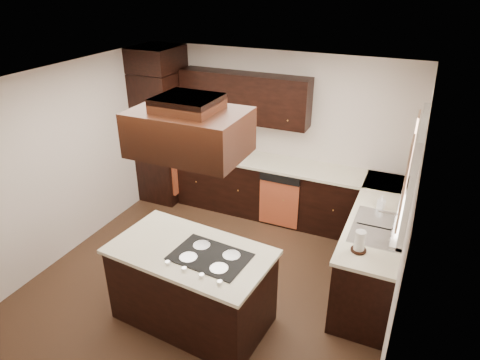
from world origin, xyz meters
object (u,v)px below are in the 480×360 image
Objects in this scene: range_hood at (189,132)px; spice_rack at (231,148)px; island at (192,287)px; oven_column at (163,137)px.

spice_rack is at bearing 106.09° from range_hood.
island is at bearing -87.34° from range_hood.
island is 2.56m from spice_rack.
range_hood reaches higher than island.
oven_column is 3.10m from island.
oven_column is 1.31× the size of island.
spice_rack is at bearing 110.45° from island.
range_hood is 3.29× the size of spice_rack.
range_hood is (-0.01, 0.13, 1.72)m from island.
island is at bearing -51.69° from oven_column.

